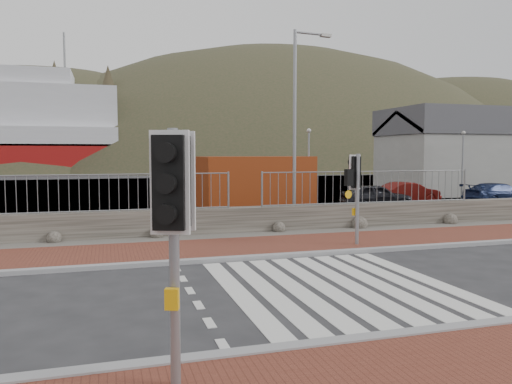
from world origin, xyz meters
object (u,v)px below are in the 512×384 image
object	(u,v)px
shipping_container	(255,181)
traffic_signal_near	(174,204)
car_a	(376,196)
car_c	(498,194)
streetlight	(298,117)
traffic_signal_far	(357,179)
car_b	(408,193)

from	to	relation	value
shipping_container	traffic_signal_near	bearing A→B (deg)	-117.83
car_a	car_c	size ratio (longest dim) A/B	0.88
streetlight	traffic_signal_far	bearing A→B (deg)	-92.74
traffic_signal_near	car_b	xyz separation A→B (m)	(15.19, 18.23, -1.60)
car_b	car_a	bearing A→B (deg)	112.53
car_a	car_b	size ratio (longest dim) A/B	0.99
traffic_signal_far	car_c	distance (m)	15.66
car_a	car_b	world-z (taller)	car_a
traffic_signal_far	car_b	xyz separation A→B (m)	(8.87, 10.70, -1.41)
streetlight	shipping_container	world-z (taller)	streetlight
traffic_signal_near	car_c	size ratio (longest dim) A/B	0.74
shipping_container	car_b	xyz separation A→B (m)	(8.25, -1.89, -0.70)
traffic_signal_far	car_c	xyz separation A→B (m)	(13.02, 8.59, -1.41)
car_a	traffic_signal_near	bearing A→B (deg)	150.80
traffic_signal_near	traffic_signal_far	bearing A→B (deg)	71.04
traffic_signal_near	streetlight	xyz separation A→B (m)	(6.13, 11.82, 1.91)
car_b	car_c	bearing A→B (deg)	-122.30
traffic_signal_near	streetlight	size ratio (longest dim) A/B	0.42
car_b	streetlight	bearing A→B (deg)	119.90
traffic_signal_far	car_b	distance (m)	13.97
streetlight	shipping_container	distance (m)	8.80
shipping_container	car_c	xyz separation A→B (m)	(12.40, -4.00, -0.70)
traffic_signal_far	car_c	bearing A→B (deg)	-159.56
streetlight	shipping_container	bearing A→B (deg)	79.12
shipping_container	car_c	size ratio (longest dim) A/B	1.51
traffic_signal_far	streetlight	xyz separation A→B (m)	(-0.19, 4.28, 2.10)
traffic_signal_near	shipping_container	bearing A→B (deg)	92.00
traffic_signal_near	traffic_signal_far	distance (m)	9.84
shipping_container	car_a	xyz separation A→B (m)	(5.39, -3.41, -0.69)
traffic_signal_near	shipping_container	size ratio (longest dim) A/B	0.49
traffic_signal_near	car_c	distance (m)	25.23
shipping_container	car_b	bearing A→B (deg)	-21.72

